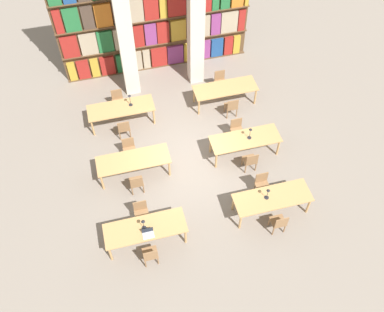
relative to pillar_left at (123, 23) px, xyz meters
The scene contains 27 objects.
ground_plane 5.22m from the pillar_left, 72.79° to the right, with size 40.00×40.00×0.00m, color gray.
bookshelf_bank 1.74m from the pillar_left, 42.42° to the left, with size 7.33×0.35×5.50m.
pillar_left is the anchor object (origin of this frame).
pillar_center 2.53m from the pillar_left, ahead, with size 0.53×0.53×6.00m.
reading_table_0 6.97m from the pillar_left, 96.00° to the right, with size 2.34×0.84×0.76m.
chair_0 7.71m from the pillar_left, 95.47° to the right, with size 0.42×0.40×0.87m.
chair_1 6.40m from the pillar_left, 96.79° to the right, with size 0.42×0.40×0.87m.
desk_lamp_0 6.87m from the pillar_left, 96.21° to the right, with size 0.14×0.14×0.44m.
laptop 7.14m from the pillar_left, 95.40° to the right, with size 0.32×0.22×0.21m.
reading_table_1 7.59m from the pillar_left, 63.89° to the right, with size 2.34×0.84×0.76m.
chair_2 8.25m from the pillar_left, 66.35° to the right, with size 0.42×0.40×0.87m.
chair_3 7.06m from the pillar_left, 61.42° to the right, with size 0.42×0.40×0.87m.
desk_lamp_1 7.38m from the pillar_left, 65.12° to the right, with size 0.14×0.14×0.45m.
reading_table_2 4.70m from the pillar_left, 98.49° to the right, with size 2.34×0.84×0.76m.
chair_4 5.42m from the pillar_left, 97.72° to the right, with size 0.42×0.40×0.87m.
chair_5 4.24m from the pillar_left, 100.91° to the right, with size 0.42×0.40×0.87m.
reading_table_3 5.67m from the pillar_left, 52.61° to the right, with size 2.34×0.84×0.76m.
chair_6 6.26m from the pillar_left, 57.21° to the right, with size 0.42×0.40×0.87m.
chair_7 5.26m from the pillar_left, 47.67° to the right, with size 0.42×0.40×0.87m.
desk_lamp_2 5.60m from the pillar_left, 51.47° to the right, with size 0.14×0.14×0.47m.
reading_table_4 2.91m from the pillar_left, 111.00° to the right, with size 2.34×0.84×0.76m.
chair_8 3.52m from the pillar_left, 105.90° to the right, with size 0.42×0.40×0.87m.
chair_9 2.78m from the pillar_left, 125.35° to the right, with size 0.42×0.40×0.87m.
desk_lamp_3 2.51m from the pillar_left, 99.46° to the right, with size 0.14×0.14×0.50m.
reading_table_5 4.28m from the pillar_left, 26.36° to the right, with size 2.34×0.84×0.76m.
chair_10 4.73m from the pillar_left, 35.22° to the right, with size 0.42×0.40×0.87m.
chair_11 4.23m from the pillar_left, 15.34° to the right, with size 0.42×0.40×0.87m.
Camera 1 is at (-2.14, -8.47, 11.51)m, focal length 40.00 mm.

